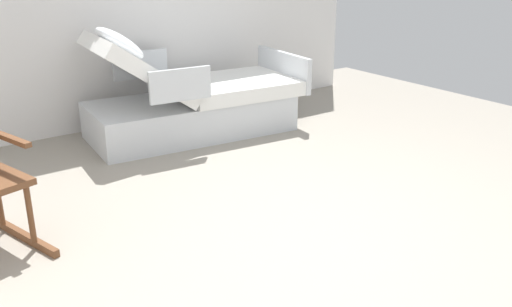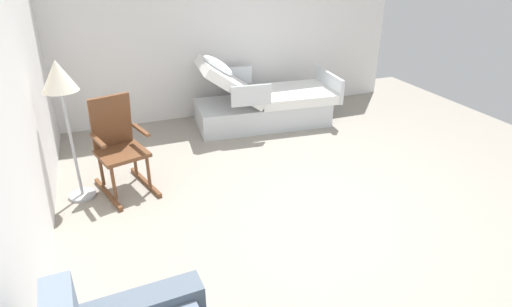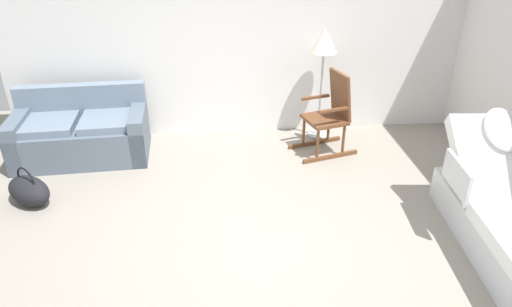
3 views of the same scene
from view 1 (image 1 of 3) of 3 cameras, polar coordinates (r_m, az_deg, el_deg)
The scene contains 2 objects.
ground_plane at distance 3.77m, azimuth 8.11°, elevation -7.54°, with size 7.46×7.46×0.00m, color gray.
hospital_bed at distance 5.52m, azimuth -6.56°, elevation 5.15°, with size 1.15×2.14×1.14m.
Camera 1 is at (-2.37, 2.35, 1.75)m, focal length 39.52 mm.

